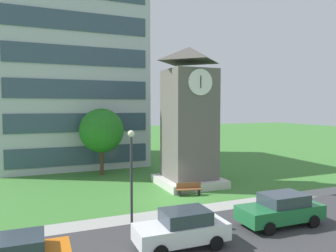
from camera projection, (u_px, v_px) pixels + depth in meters
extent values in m
plane|color=#3D7A33|center=(174.00, 200.00, 22.04)|extent=(160.00, 160.00, 0.00)
cube|color=#38383A|center=(231.00, 237.00, 15.76)|extent=(120.00, 7.20, 0.01)
cube|color=#9E9E99|center=(190.00, 210.00, 19.81)|extent=(120.00, 1.60, 0.01)
cube|color=#B7BCC6|center=(71.00, 78.00, 37.39)|extent=(14.48, 14.11, 19.20)
cube|color=#384C60|center=(80.00, 156.00, 31.34)|extent=(13.32, 0.10, 1.80)
cube|color=#384C60|center=(80.00, 123.00, 31.14)|extent=(13.32, 0.10, 1.80)
cube|color=#384C60|center=(79.00, 89.00, 30.95)|extent=(13.32, 0.10, 1.80)
cube|color=#384C60|center=(79.00, 55.00, 30.75)|extent=(13.32, 0.10, 1.80)
cube|color=#384C60|center=(78.00, 21.00, 30.55)|extent=(13.32, 0.10, 1.80)
cube|color=#605B56|center=(189.00, 128.00, 26.03)|extent=(3.59, 3.59, 9.30)
cube|color=beige|center=(189.00, 181.00, 26.30)|extent=(4.85, 4.85, 0.60)
pyramid|color=#4D4945|center=(189.00, 54.00, 25.67)|extent=(3.95, 3.95, 1.19)
cylinder|color=white|center=(200.00, 82.00, 24.11)|extent=(1.97, 0.12, 1.97)
cylinder|color=white|center=(210.00, 84.00, 26.53)|extent=(0.12, 1.97, 1.97)
cube|color=black|center=(201.00, 80.00, 24.03)|extent=(0.06, 0.09, 0.59)
cube|color=black|center=(201.00, 82.00, 24.03)|extent=(0.06, 0.03, 0.89)
cube|color=brown|center=(189.00, 189.00, 23.11)|extent=(1.86, 0.87, 0.06)
cube|color=brown|center=(189.00, 185.00, 23.31)|extent=(1.77, 0.45, 0.40)
cube|color=black|center=(179.00, 193.00, 23.00)|extent=(0.17, 0.44, 0.45)
cube|color=black|center=(199.00, 192.00, 23.25)|extent=(0.17, 0.44, 0.45)
cylinder|color=#333338|center=(131.00, 181.00, 17.26)|extent=(0.14, 0.14, 4.75)
sphere|color=#F2EFCC|center=(131.00, 134.00, 17.11)|extent=(0.36, 0.36, 0.36)
cylinder|color=#513823|center=(102.00, 160.00, 30.07)|extent=(0.33, 0.33, 2.71)
sphere|color=#257421|center=(101.00, 130.00, 29.90)|extent=(4.08, 4.08, 4.08)
cube|color=#2D3842|center=(10.00, 246.00, 11.58)|extent=(2.35, 1.71, 0.60)
cube|color=silver|center=(181.00, 232.00, 14.65)|extent=(4.27, 1.90, 0.76)
cube|color=#2D3842|center=(185.00, 216.00, 14.68)|extent=(2.15, 1.63, 0.60)
cylinder|color=black|center=(148.00, 237.00, 15.02)|extent=(0.67, 0.24, 0.66)
cylinder|color=black|center=(216.00, 243.00, 14.33)|extent=(0.67, 0.24, 0.66)
cylinder|color=black|center=(198.00, 229.00, 15.96)|extent=(0.67, 0.24, 0.66)
cube|color=#1E6B38|center=(280.00, 212.00, 17.35)|extent=(4.65, 2.02, 0.76)
cube|color=#2D3842|center=(284.00, 199.00, 17.39)|extent=(2.34, 1.73, 0.60)
cylinder|color=black|center=(269.00, 229.00, 15.99)|extent=(0.67, 0.24, 0.66)
cylinder|color=black|center=(247.00, 217.00, 17.72)|extent=(0.67, 0.24, 0.66)
cylinder|color=black|center=(314.00, 221.00, 17.03)|extent=(0.67, 0.24, 0.66)
cylinder|color=black|center=(289.00, 211.00, 18.75)|extent=(0.67, 0.24, 0.66)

